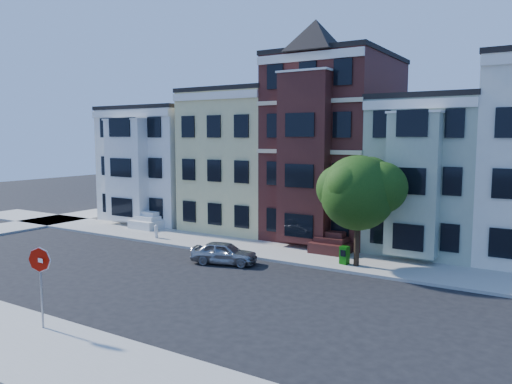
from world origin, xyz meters
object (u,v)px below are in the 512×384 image
Objects in this scene: street_tree at (358,198)px; parked_car at (224,253)px; newspaper_box at (344,255)px; stop_sign at (41,283)px; fire_hydrant at (156,233)px.

street_tree is 1.99× the size of parked_car.
newspaper_box is 15.23m from stop_sign.
stop_sign is (0.06, -11.17, 1.18)m from parked_car.
newspaper_box reaches higher than fire_hydrant.
street_tree is at bearing -81.80° from parked_car.
stop_sign is (-6.40, -14.09, -1.95)m from street_tree.
street_tree reaches higher than stop_sign.
parked_car is 11.23m from stop_sign.
parked_car is 8.00m from fire_hydrant.
fire_hydrant is 15.88m from stop_sign.
fire_hydrant is at bearing -179.16° from street_tree.
street_tree is 14.36m from fire_hydrant.
street_tree is 3.18m from newspaper_box.
street_tree is 7.47× the size of newspaper_box.
newspaper_box is at bearing -177.23° from street_tree.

